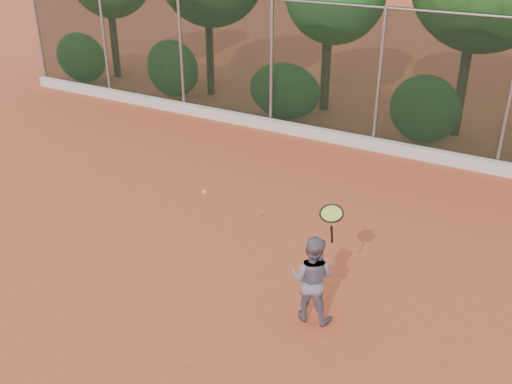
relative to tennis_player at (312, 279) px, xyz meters
The scene contains 6 objects.
ground 1.69m from the tennis_player, behind, with size 80.00×80.00×0.00m, color #BD4D2C.
concrete_curb 7.07m from the tennis_player, 102.64° to the left, with size 24.00×0.20×0.30m, color silver.
tennis_player is the anchor object (origin of this frame).
chainlink_fence 7.32m from the tennis_player, 102.33° to the left, with size 24.09×0.09×3.50m.
tennis_racket 1.18m from the tennis_player, 18.28° to the right, with size 0.38×0.37×0.59m.
tennis_ball_in_flight 2.07m from the tennis_player, behind, with size 0.07×0.07×0.07m.
Camera 1 is at (4.26, -6.35, 5.41)m, focal length 40.00 mm.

